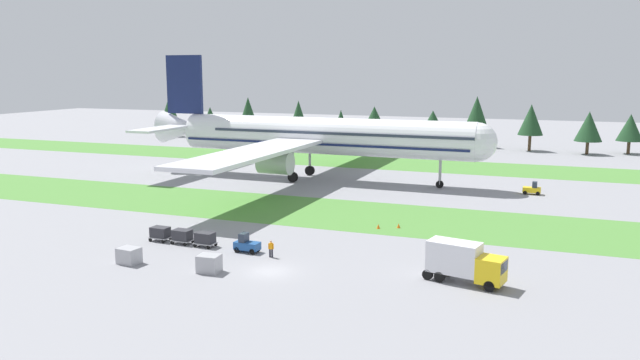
{
  "coord_description": "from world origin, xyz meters",
  "views": [
    {
      "loc": [
        23.85,
        -50.12,
        18.36
      ],
      "look_at": [
        -4.94,
        26.34,
        4.0
      ],
      "focal_mm": 34.87,
      "sensor_mm": 36.0,
      "label": 1
    }
  ],
  "objects_px": {
    "catering_truck": "(464,261)",
    "taxiway_marker_1": "(378,226)",
    "cargo_dolly_third": "(160,233)",
    "uld_container_1": "(209,264)",
    "airliner": "(313,135)",
    "pushback_tractor": "(532,189)",
    "taxiway_marker_0": "(399,226)",
    "cargo_dolly_second": "(182,235)",
    "cargo_dolly_lead": "(205,238)",
    "ground_crew_marshaller": "(271,248)",
    "uld_container_0": "(129,256)",
    "baggage_tug": "(247,244)"
  },
  "relations": [
    {
      "from": "airliner",
      "to": "ground_crew_marshaller",
      "type": "distance_m",
      "value": 45.89
    },
    {
      "from": "cargo_dolly_third",
      "to": "uld_container_1",
      "type": "bearing_deg",
      "value": 57.19
    },
    {
      "from": "ground_crew_marshaller",
      "to": "baggage_tug",
      "type": "bearing_deg",
      "value": 152.64
    },
    {
      "from": "cargo_dolly_lead",
      "to": "taxiway_marker_0",
      "type": "height_order",
      "value": "cargo_dolly_lead"
    },
    {
      "from": "cargo_dolly_third",
      "to": "pushback_tractor",
      "type": "xyz_separation_m",
      "value": [
        37.2,
        41.85,
        -0.1
      ]
    },
    {
      "from": "pushback_tractor",
      "to": "taxiway_marker_1",
      "type": "distance_m",
      "value": 32.59
    },
    {
      "from": "cargo_dolly_lead",
      "to": "cargo_dolly_third",
      "type": "height_order",
      "value": "same"
    },
    {
      "from": "cargo_dolly_lead",
      "to": "cargo_dolly_second",
      "type": "distance_m",
      "value": 2.9
    },
    {
      "from": "taxiway_marker_0",
      "to": "cargo_dolly_second",
      "type": "bearing_deg",
      "value": -143.6
    },
    {
      "from": "pushback_tractor",
      "to": "uld_container_1",
      "type": "xyz_separation_m",
      "value": [
        -26.64,
        -49.35,
        0.0
      ]
    },
    {
      "from": "ground_crew_marshaller",
      "to": "uld_container_0",
      "type": "xyz_separation_m",
      "value": [
        -12.0,
        -6.68,
        -0.17
      ]
    },
    {
      "from": "catering_truck",
      "to": "taxiway_marker_0",
      "type": "distance_m",
      "value": 19.68
    },
    {
      "from": "cargo_dolly_third",
      "to": "baggage_tug",
      "type": "bearing_deg",
      "value": 90.0
    },
    {
      "from": "cargo_dolly_second",
      "to": "catering_truck",
      "type": "height_order",
      "value": "catering_truck"
    },
    {
      "from": "uld_container_1",
      "to": "taxiway_marker_0",
      "type": "relative_size",
      "value": 3.53
    },
    {
      "from": "airliner",
      "to": "cargo_dolly_lead",
      "type": "distance_m",
      "value": 43.42
    },
    {
      "from": "baggage_tug",
      "to": "taxiway_marker_0",
      "type": "distance_m",
      "value": 19.61
    },
    {
      "from": "airliner",
      "to": "taxiway_marker_0",
      "type": "xyz_separation_m",
      "value": [
        21.58,
        -27.66,
        -7.31
      ]
    },
    {
      "from": "cargo_dolly_third",
      "to": "uld_container_1",
      "type": "height_order",
      "value": "uld_container_1"
    },
    {
      "from": "ground_crew_marshaller",
      "to": "uld_container_0",
      "type": "distance_m",
      "value": 13.73
    },
    {
      "from": "ground_crew_marshaller",
      "to": "cargo_dolly_lead",
      "type": "bearing_deg",
      "value": 159.42
    },
    {
      "from": "airliner",
      "to": "uld_container_1",
      "type": "height_order",
      "value": "airliner"
    },
    {
      "from": "catering_truck",
      "to": "taxiway_marker_0",
      "type": "height_order",
      "value": "catering_truck"
    },
    {
      "from": "cargo_dolly_lead",
      "to": "ground_crew_marshaller",
      "type": "bearing_deg",
      "value": 85.67
    },
    {
      "from": "catering_truck",
      "to": "cargo_dolly_third",
      "type": "bearing_deg",
      "value": -81.63
    },
    {
      "from": "cargo_dolly_second",
      "to": "pushback_tractor",
      "type": "relative_size",
      "value": 0.86
    },
    {
      "from": "pushback_tractor",
      "to": "uld_container_1",
      "type": "relative_size",
      "value": 1.31
    },
    {
      "from": "pushback_tractor",
      "to": "cargo_dolly_second",
      "type": "bearing_deg",
      "value": 141.68
    },
    {
      "from": "catering_truck",
      "to": "taxiway_marker_0",
      "type": "bearing_deg",
      "value": -137.64
    },
    {
      "from": "ground_crew_marshaller",
      "to": "cargo_dolly_second",
      "type": "bearing_deg",
      "value": 160.55
    },
    {
      "from": "baggage_tug",
      "to": "taxiway_marker_1",
      "type": "bearing_deg",
      "value": 146.81
    },
    {
      "from": "catering_truck",
      "to": "taxiway_marker_1",
      "type": "relative_size",
      "value": 13.49
    },
    {
      "from": "catering_truck",
      "to": "cargo_dolly_second",
      "type": "bearing_deg",
      "value": -81.74
    },
    {
      "from": "baggage_tug",
      "to": "uld_container_1",
      "type": "height_order",
      "value": "baggage_tug"
    },
    {
      "from": "baggage_tug",
      "to": "taxiway_marker_1",
      "type": "relative_size",
      "value": 4.92
    },
    {
      "from": "cargo_dolly_second",
      "to": "uld_container_1",
      "type": "height_order",
      "value": "uld_container_1"
    },
    {
      "from": "catering_truck",
      "to": "uld_container_1",
      "type": "distance_m",
      "value": 23.08
    },
    {
      "from": "taxiway_marker_1",
      "to": "airliner",
      "type": "bearing_deg",
      "value": 123.95
    },
    {
      "from": "cargo_dolly_second",
      "to": "cargo_dolly_third",
      "type": "relative_size",
      "value": 1.0
    },
    {
      "from": "cargo_dolly_lead",
      "to": "pushback_tractor",
      "type": "relative_size",
      "value": 0.86
    },
    {
      "from": "airliner",
      "to": "catering_truck",
      "type": "xyz_separation_m",
      "value": [
        31.46,
        -44.59,
        -5.65
      ]
    },
    {
      "from": "cargo_dolly_lead",
      "to": "baggage_tug",
      "type": "bearing_deg",
      "value": 90.0
    },
    {
      "from": "taxiway_marker_0",
      "to": "uld_container_1",
      "type": "bearing_deg",
      "value": -119.39
    },
    {
      "from": "pushback_tractor",
      "to": "ground_crew_marshaller",
      "type": "xyz_separation_m",
      "value": [
        -23.26,
        -43.09,
        0.13
      ]
    },
    {
      "from": "airliner",
      "to": "cargo_dolly_second",
      "type": "relative_size",
      "value": 32.88
    },
    {
      "from": "ground_crew_marshaller",
      "to": "taxiway_marker_1",
      "type": "bearing_deg",
      "value": 51.02
    },
    {
      "from": "baggage_tug",
      "to": "pushback_tractor",
      "type": "xyz_separation_m",
      "value": [
        26.39,
        42.33,
        0.0
      ]
    },
    {
      "from": "airliner",
      "to": "cargo_dolly_second",
      "type": "xyz_separation_m",
      "value": [
        1.36,
        -42.57,
        -6.68
      ]
    },
    {
      "from": "catering_truck",
      "to": "taxiway_marker_0",
      "type": "relative_size",
      "value": 12.84
    },
    {
      "from": "cargo_dolly_third",
      "to": "uld_container_1",
      "type": "distance_m",
      "value": 12.96
    }
  ]
}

